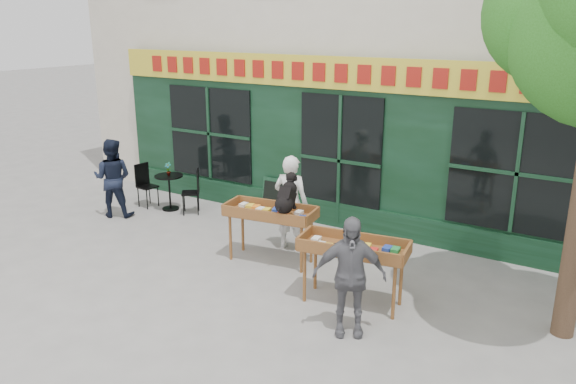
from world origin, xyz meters
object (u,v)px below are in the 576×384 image
at_px(bistro_table, 169,185).
at_px(woman, 291,203).
at_px(book_cart_center, 270,215).
at_px(man_right, 349,276).
at_px(dog, 287,192).
at_px(book_cart_right, 353,250).
at_px(man_left, 113,178).

bearing_deg(bistro_table, woman, -7.96).
relative_size(book_cart_center, man_right, 0.98).
bearing_deg(dog, book_cart_right, -29.66).
bearing_deg(dog, book_cart_center, 163.56).
bearing_deg(man_right, dog, 114.59).
height_order(dog, woman, woman).
distance_m(dog, man_left, 4.44).
bearing_deg(bistro_table, man_left, -127.87).
relative_size(book_cart_center, bistro_table, 2.07).
relative_size(dog, book_cart_right, 0.38).
relative_size(dog, woman, 0.35).
height_order(woman, man_left, woman).
relative_size(woman, man_right, 1.07).
height_order(man_right, man_left, man_left).
xyz_separation_m(dog, woman, (-0.35, 0.70, -0.43)).
bearing_deg(book_cart_right, man_left, 163.21).
distance_m(book_cart_center, bistro_table, 3.55).
bearing_deg(book_cart_right, woman, 136.39).
bearing_deg(man_left, woman, 158.09).
relative_size(man_right, bistro_table, 2.11).
relative_size(book_cart_right, man_right, 0.98).
relative_size(book_cart_right, man_left, 0.96).
xyz_separation_m(book_cart_center, book_cart_right, (1.82, -0.63, 0.00)).
bearing_deg(dog, bistro_table, 154.18).
relative_size(dog, man_right, 0.37).
bearing_deg(man_right, book_cart_right, 83.18).
relative_size(book_cart_center, dog, 2.62).
xyz_separation_m(dog, man_left, (-4.40, 0.27, -0.47)).
relative_size(dog, bistro_table, 0.79).
height_order(woman, man_right, woman).
distance_m(book_cart_center, man_left, 4.06).
distance_m(dog, book_cart_right, 1.65).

